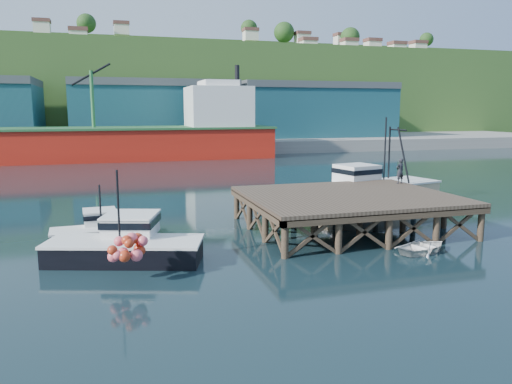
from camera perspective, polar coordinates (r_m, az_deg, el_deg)
name	(u,v)px	position (r m, az deg, el deg)	size (l,w,h in m)	color
ground	(260,235)	(28.83, 0.50, -4.93)	(300.00, 300.00, 0.00)	black
wharf	(349,198)	(30.29, 10.61, -0.64)	(12.00, 10.00, 2.62)	brown
far_quay	(153,142)	(97.25, -11.71, 5.58)	(160.00, 40.00, 2.00)	gray
warehouse_mid	(154,113)	(92.07, -11.56, 8.81)	(28.00, 16.00, 9.00)	#1B4E5A
warehouse_right	(310,113)	(99.34, 6.16, 8.98)	(30.00, 16.00, 9.00)	#1B4E5A
cargo_ship	(106,137)	(74.81, -16.81, 6.07)	(55.50, 10.00, 13.75)	red
hillside	(141,94)	(127.03, -13.06, 10.90)	(220.00, 50.00, 22.00)	#2D511E
boat_navy	(101,230)	(28.49, -17.30, -4.18)	(5.31, 2.94, 3.26)	black
boat_black	(127,243)	(24.72, -14.58, -5.71)	(7.71, 6.39, 4.48)	black
trawler	(376,187)	(38.86, 13.53, 0.58)	(10.36, 5.68, 6.58)	tan
dinghy	(424,247)	(26.64, 18.63, -5.96)	(2.11, 2.96, 0.61)	silver
dockworker	(400,171)	(35.52, 16.13, 2.33)	(0.63, 0.41, 1.73)	black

